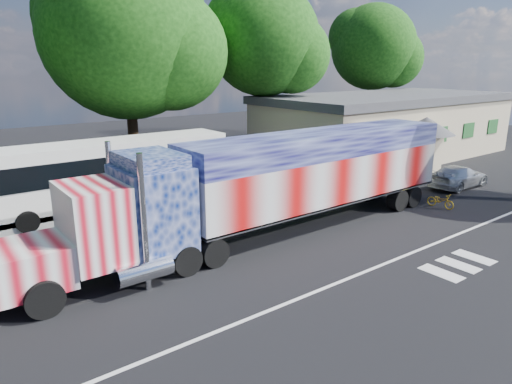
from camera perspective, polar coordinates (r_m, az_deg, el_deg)
ground at (r=19.38m, az=5.42°, el=-7.33°), size 100.00×100.00×0.00m
lane_markings at (r=18.33m, az=17.58°, el=-9.40°), size 30.00×2.67×0.01m
semi_truck at (r=20.37m, az=2.56°, el=1.23°), size 22.57×3.56×4.81m
coach_bus at (r=25.68m, az=-17.29°, el=2.24°), size 12.65×2.94×3.68m
hall_building at (r=40.34m, az=16.13°, el=8.00°), size 22.40×12.80×5.20m
parked_car at (r=31.68m, az=23.99°, el=1.78°), size 4.79×1.95×1.39m
woman at (r=16.86m, az=-16.03°, el=-8.53°), size 0.68×0.55×1.61m
bicycle at (r=26.79m, az=22.08°, el=-1.01°), size 0.66×1.56×0.80m
tree_ne_a at (r=36.24m, az=1.23°, el=18.39°), size 8.82×8.40×13.56m
tree_far_ne at (r=50.48m, az=14.62°, el=17.03°), size 9.02×8.59×13.57m
tree_n_mid at (r=32.27m, az=-15.56°, el=18.39°), size 11.51×10.96×14.94m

